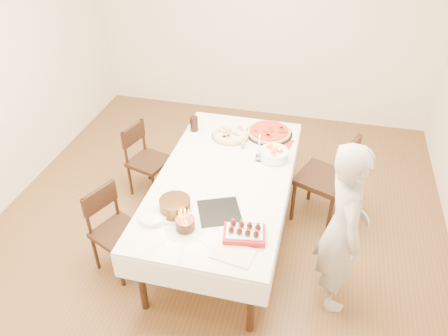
% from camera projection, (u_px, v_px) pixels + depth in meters
% --- Properties ---
extents(floor, '(5.00, 5.00, 0.00)m').
position_uv_depth(floor, '(216.00, 229.00, 4.37)').
color(floor, brown).
rests_on(floor, ground).
extents(wall_back, '(4.50, 0.04, 2.70)m').
position_uv_depth(wall_back, '(265.00, 18.00, 5.54)').
color(wall_back, silver).
rests_on(wall_back, floor).
extents(dining_table, '(1.62, 2.35, 0.75)m').
position_uv_depth(dining_table, '(224.00, 208.00, 4.06)').
color(dining_table, white).
rests_on(dining_table, floor).
extents(chair_right_savory, '(0.65, 0.65, 0.98)m').
position_uv_depth(chair_right_savory, '(323.00, 178.00, 4.24)').
color(chair_right_savory, black).
rests_on(chair_right_savory, floor).
extents(chair_left_savory, '(0.50, 0.50, 0.79)m').
position_uv_depth(chair_left_savory, '(149.00, 162.00, 4.63)').
color(chair_left_savory, black).
rests_on(chair_left_savory, floor).
extents(chair_left_dessert, '(0.54, 0.54, 0.81)m').
position_uv_depth(chair_left_dessert, '(118.00, 233.00, 3.76)').
color(chair_left_dessert, black).
rests_on(chair_left_dessert, floor).
extents(person, '(0.48, 0.62, 1.52)m').
position_uv_depth(person, '(343.00, 229.00, 3.29)').
color(person, '#B6B1AC').
rests_on(person, floor).
extents(pizza_white, '(0.41, 0.41, 0.04)m').
position_uv_depth(pizza_white, '(231.00, 135.00, 4.36)').
color(pizza_white, beige).
rests_on(pizza_white, dining_table).
extents(pizza_pepperoni, '(0.60, 0.60, 0.04)m').
position_uv_depth(pizza_pepperoni, '(269.00, 132.00, 4.40)').
color(pizza_pepperoni, red).
rests_on(pizza_pepperoni, dining_table).
extents(red_placemat, '(0.26, 0.26, 0.01)m').
position_uv_depth(red_placemat, '(280.00, 144.00, 4.27)').
color(red_placemat, '#B21E1E').
rests_on(red_placemat, dining_table).
extents(pasta_bowl, '(0.35, 0.35, 0.09)m').
position_uv_depth(pasta_bowl, '(274.00, 154.00, 4.03)').
color(pasta_bowl, white).
rests_on(pasta_bowl, dining_table).
extents(taper_candle, '(0.07, 0.07, 0.29)m').
position_uv_depth(taper_candle, '(259.00, 147.00, 3.96)').
color(taper_candle, white).
rests_on(taper_candle, dining_table).
extents(shaker_pair, '(0.08, 0.08, 0.08)m').
position_uv_depth(shaker_pair, '(243.00, 145.00, 4.18)').
color(shaker_pair, white).
rests_on(shaker_pair, dining_table).
extents(cola_glass, '(0.10, 0.10, 0.15)m').
position_uv_depth(cola_glass, '(194.00, 124.00, 4.43)').
color(cola_glass, black).
rests_on(cola_glass, dining_table).
extents(layer_cake, '(0.39, 0.39, 0.12)m').
position_uv_depth(layer_cake, '(175.00, 206.00, 3.43)').
color(layer_cake, '#38210E').
rests_on(layer_cake, dining_table).
extents(cake_board, '(0.43, 0.43, 0.01)m').
position_uv_depth(cake_board, '(219.00, 212.00, 3.46)').
color(cake_board, black).
rests_on(cake_board, dining_table).
extents(birthday_cake, '(0.18, 0.18, 0.15)m').
position_uv_depth(birthday_cake, '(185.00, 220.00, 3.26)').
color(birthday_cake, '#341B0E').
rests_on(birthday_cake, dining_table).
extents(strawberry_box, '(0.34, 0.25, 0.08)m').
position_uv_depth(strawberry_box, '(244.00, 233.00, 3.22)').
color(strawberry_box, '#A31218').
rests_on(strawberry_box, dining_table).
extents(box_lid, '(0.32, 0.24, 0.02)m').
position_uv_depth(box_lid, '(233.00, 254.00, 3.10)').
color(box_lid, beige).
rests_on(box_lid, dining_table).
extents(plate_stack, '(0.24, 0.24, 0.05)m').
position_uv_depth(plate_stack, '(153.00, 217.00, 3.38)').
color(plate_stack, white).
rests_on(plate_stack, dining_table).
extents(china_plate, '(0.26, 0.26, 0.01)m').
position_uv_depth(china_plate, '(164.00, 214.00, 3.44)').
color(china_plate, white).
rests_on(china_plate, dining_table).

